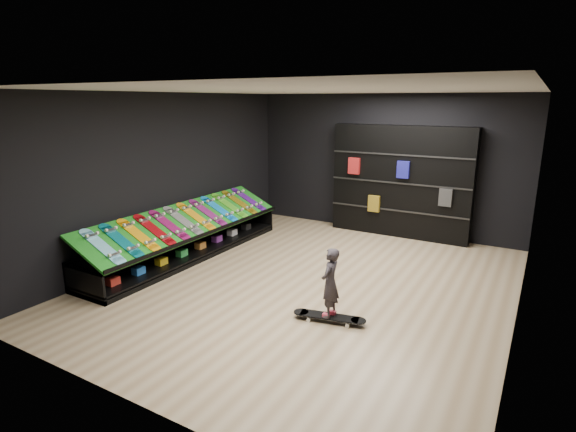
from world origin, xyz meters
The scene contains 23 objects.
floor centered at (0.00, 0.00, 0.00)m, with size 6.00×7.00×0.01m, color tan.
ceiling centered at (0.00, 0.00, 3.00)m, with size 6.00×7.00×0.01m, color white.
wall_back centered at (0.00, 3.50, 1.50)m, with size 6.00×0.02×3.00m, color black.
wall_front centered at (0.00, -3.50, 1.50)m, with size 6.00×0.02×3.00m, color black.
wall_left centered at (-3.00, 0.00, 1.50)m, with size 0.02×7.00×3.00m, color black.
wall_right centered at (3.00, 0.00, 1.50)m, with size 0.02×7.00×3.00m, color black.
display_rack centered at (-2.55, 0.00, 0.25)m, with size 0.90×4.50×0.50m, color black, non-canonical shape.
turf_ramp centered at (-2.50, 0.00, 0.71)m, with size 1.00×4.50×0.04m, color #106911.
back_shelving centered at (0.46, 3.32, 1.18)m, with size 2.94×0.34×2.35m, color black.
floor_skateboard centered at (0.85, -1.04, 0.04)m, with size 0.98×0.22×0.09m, color black, non-canonical shape.
child centered at (0.85, -1.04, 0.37)m, with size 0.21×0.15×0.57m, color black.
display_board_0 centered at (-2.49, -1.90, 0.74)m, with size 0.98×0.22×0.09m, color #0CB2E5, non-canonical shape.
display_board_1 centered at (-2.49, -1.55, 0.74)m, with size 0.98×0.22×0.09m, color #0C8C99, non-canonical shape.
display_board_2 centered at (-2.49, -1.21, 0.74)m, with size 0.98×0.22×0.09m, color yellow, non-canonical shape.
display_board_3 centered at (-2.49, -0.86, 0.74)m, with size 0.98×0.22×0.09m, color red, non-canonical shape.
display_board_4 centered at (-2.49, -0.52, 0.74)m, with size 0.98×0.22×0.09m, color #E5198C, non-canonical shape.
display_board_5 centered at (-2.49, -0.17, 0.74)m, with size 0.98×0.22×0.09m, color black, non-canonical shape.
display_board_6 centered at (-2.49, 0.17, 0.74)m, with size 0.98×0.22×0.09m, color orange, non-canonical shape.
display_board_7 centered at (-2.49, 0.52, 0.74)m, with size 0.98×0.22×0.09m, color #2626BF, non-canonical shape.
display_board_8 centered at (-2.49, 0.86, 0.74)m, with size 0.98×0.22×0.09m, color blue, non-canonical shape.
display_board_9 centered at (-2.49, 1.21, 0.74)m, with size 0.98×0.22×0.09m, color green, non-canonical shape.
display_board_10 centered at (-2.49, 1.55, 0.74)m, with size 0.98×0.22×0.09m, color yellow, non-canonical shape.
display_board_11 centered at (-2.49, 1.90, 0.74)m, with size 0.98×0.22×0.09m, color purple, non-canonical shape.
Camera 1 is at (3.11, -6.01, 2.86)m, focal length 28.00 mm.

